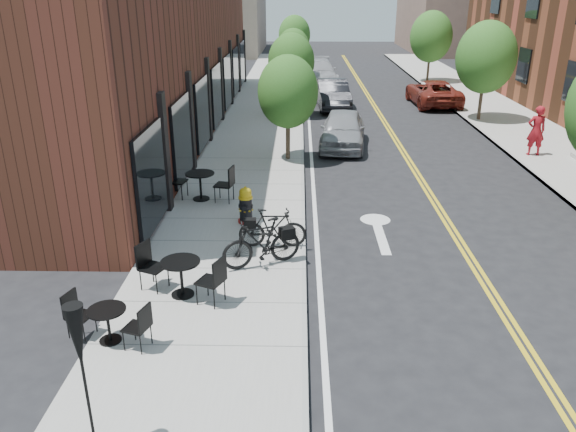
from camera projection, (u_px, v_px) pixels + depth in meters
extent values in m
plane|color=black|center=(306.00, 274.00, 12.91)|extent=(120.00, 120.00, 0.00)
cube|color=#9E9B93|center=(253.00, 152.00, 22.18)|extent=(4.00, 70.00, 0.12)
cube|color=#9E9B93|center=(559.00, 154.00, 21.95)|extent=(4.00, 70.00, 0.12)
cube|color=#472317|center=(156.00, 51.00, 24.67)|extent=(5.00, 28.00, 7.00)
cube|color=#726656|center=(222.00, 0.00, 55.60)|extent=(8.00, 14.00, 10.00)
cylinder|color=#382B1E|center=(288.00, 137.00, 20.90)|extent=(0.16, 0.16, 1.61)
ellipsoid|color=#2E5E1D|center=(288.00, 92.00, 20.26)|extent=(2.20, 2.20, 2.64)
cylinder|color=#382B1E|center=(291.00, 98.00, 28.29)|extent=(0.16, 0.16, 1.68)
ellipsoid|color=#2E5E1D|center=(291.00, 62.00, 27.63)|extent=(2.30, 2.30, 2.76)
cylinder|color=#382B1E|center=(293.00, 76.00, 35.72)|extent=(0.16, 0.16, 1.57)
ellipsoid|color=#2E5E1D|center=(293.00, 49.00, 35.10)|extent=(2.10, 2.10, 2.52)
cylinder|color=#382B1E|center=(294.00, 59.00, 43.09)|extent=(0.16, 0.16, 1.71)
ellipsoid|color=#2E5E1D|center=(294.00, 35.00, 42.41)|extent=(2.40, 2.40, 2.88)
cylinder|color=#382B1E|center=(481.00, 101.00, 27.16)|extent=(0.16, 0.16, 1.82)
ellipsoid|color=#2E5E1D|center=(486.00, 57.00, 26.40)|extent=(2.80, 2.80, 3.36)
cylinder|color=#382B1E|center=(428.00, 68.00, 38.27)|extent=(0.16, 0.16, 1.82)
ellipsoid|color=#2E5E1D|center=(431.00, 37.00, 37.50)|extent=(2.80, 2.80, 3.36)
cylinder|color=maroon|center=(246.00, 221.00, 15.44)|extent=(0.49, 0.49, 0.07)
cylinder|color=black|center=(246.00, 209.00, 15.31)|extent=(0.38, 0.38, 0.67)
cylinder|color=gold|center=(246.00, 198.00, 15.18)|extent=(0.43, 0.43, 0.04)
cylinder|color=gold|center=(245.00, 194.00, 15.14)|extent=(0.37, 0.37, 0.16)
ellipsoid|color=gold|center=(245.00, 191.00, 15.11)|extent=(0.36, 0.36, 0.19)
cylinder|color=gold|center=(245.00, 188.00, 15.07)|extent=(0.06, 0.06, 0.07)
imported|color=black|center=(262.00, 243.00, 12.83)|extent=(1.96, 1.27, 1.14)
imported|color=black|center=(273.00, 228.00, 13.79)|extent=(1.69, 0.52, 1.01)
cylinder|color=black|center=(111.00, 340.00, 10.25)|extent=(0.50, 0.50, 0.03)
cylinder|color=black|center=(108.00, 325.00, 10.13)|extent=(0.07, 0.07, 0.64)
cylinder|color=black|center=(106.00, 310.00, 10.00)|extent=(0.87, 0.87, 0.03)
cylinder|color=black|center=(183.00, 294.00, 11.78)|extent=(0.63, 0.63, 0.03)
cylinder|color=black|center=(182.00, 278.00, 11.63)|extent=(0.09, 0.09, 0.76)
cylinder|color=black|center=(180.00, 262.00, 11.49)|extent=(1.08, 1.08, 0.03)
cylinder|color=black|center=(201.00, 199.00, 17.09)|extent=(0.60, 0.60, 0.03)
cylinder|color=black|center=(201.00, 186.00, 16.95)|extent=(0.08, 0.08, 0.80)
cylinder|color=black|center=(200.00, 174.00, 16.79)|extent=(1.03, 1.03, 0.03)
cylinder|color=black|center=(85.00, 381.00, 7.48)|extent=(0.04, 0.04, 2.20)
cone|color=black|center=(78.00, 338.00, 7.23)|extent=(0.27, 0.27, 0.97)
imported|color=gray|center=(343.00, 129.00, 22.87)|extent=(2.23, 4.52, 1.48)
imported|color=black|center=(332.00, 94.00, 30.35)|extent=(1.90, 4.68, 1.51)
imported|color=#A4A4A9|center=(318.00, 72.00, 37.81)|extent=(2.60, 5.75, 1.63)
imported|color=maroon|center=(433.00, 93.00, 31.14)|extent=(2.48, 5.10, 1.39)
imported|color=maroon|center=(536.00, 131.00, 21.28)|extent=(0.69, 0.45, 1.90)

